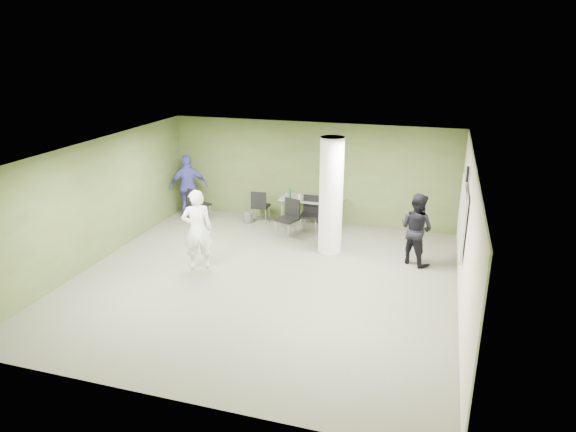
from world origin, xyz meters
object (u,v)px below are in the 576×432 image
(folding_table, at_px, (311,200))
(chair_back_left, at_px, (197,202))
(woman_white, at_px, (197,230))
(man_blue, at_px, (188,187))
(man_black, at_px, (416,229))

(folding_table, xyz_separation_m, chair_back_left, (-3.17, -0.51, -0.19))
(woman_white, relative_size, man_blue, 0.99)
(chair_back_left, distance_m, man_blue, 0.57)
(folding_table, height_order, woman_white, woman_white)
(chair_back_left, bearing_deg, folding_table, -150.93)
(woman_white, distance_m, man_blue, 3.54)
(chair_back_left, height_order, man_blue, man_blue)
(folding_table, distance_m, chair_back_left, 3.21)
(woman_white, xyz_separation_m, man_black, (4.62, 1.67, -0.08))
(woman_white, xyz_separation_m, man_blue, (-1.79, 3.05, 0.01))
(chair_back_left, xyz_separation_m, man_black, (6.04, -1.15, 0.28))
(man_blue, bearing_deg, woman_white, 89.43)
(folding_table, relative_size, woman_white, 0.93)
(man_black, xyz_separation_m, man_blue, (-6.41, 1.38, 0.08))
(man_black, bearing_deg, folding_table, 2.17)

